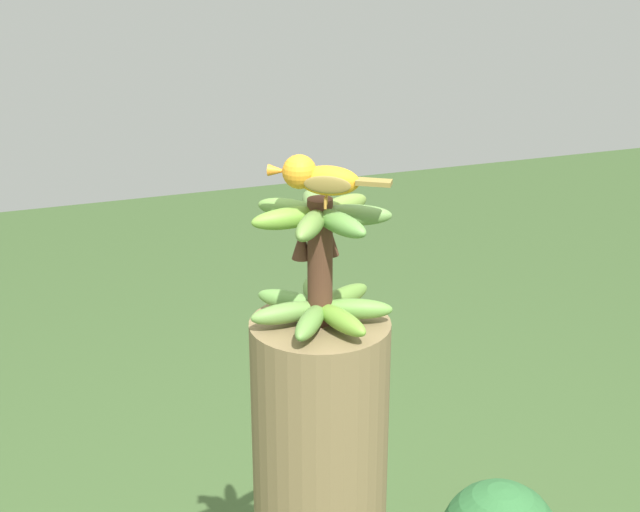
# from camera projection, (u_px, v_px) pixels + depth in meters

# --- Properties ---
(banana_bunch) EXTENTS (0.26, 0.26, 0.24)m
(banana_bunch) POSITION_uv_depth(u_px,v_px,m) (320.00, 261.00, 1.68)
(banana_bunch) COLOR #4C2D1E
(banana_bunch) RESTS_ON banana_tree
(perched_bird) EXTENTS (0.19, 0.13, 0.09)m
(perched_bird) POSITION_uv_depth(u_px,v_px,m) (316.00, 177.00, 1.59)
(perched_bird) COLOR #C68933
(perched_bird) RESTS_ON banana_bunch
(fallen_banana) EXTENTS (0.06, 0.17, 0.04)m
(fallen_banana) POSITION_uv_depth(u_px,v_px,m) (483.00, 501.00, 2.83)
(fallen_banana) COLOR #47752D
(fallen_banana) RESTS_ON ground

